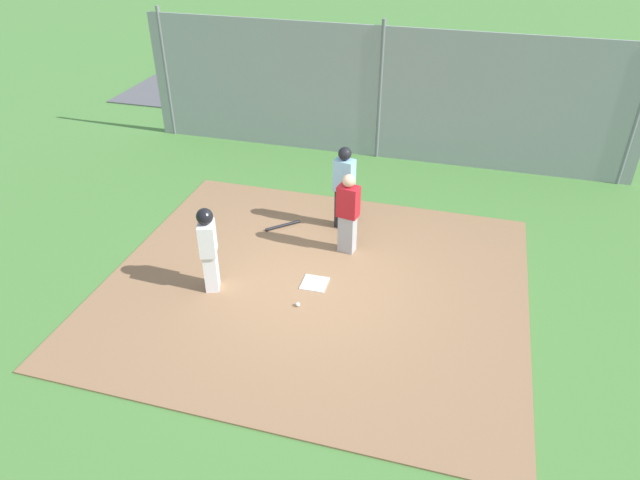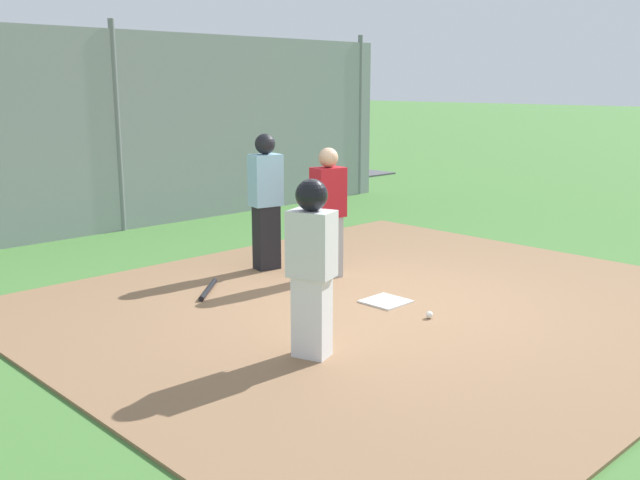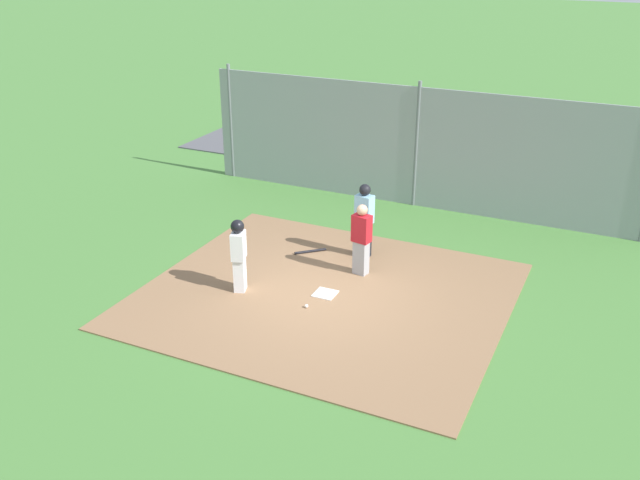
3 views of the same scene
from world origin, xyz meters
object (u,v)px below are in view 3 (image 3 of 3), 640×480
(home_plate, at_px, (325,294))
(parked_car_silver, at_px, (462,147))
(runner, at_px, (239,251))
(catcher, at_px, (361,238))
(baseball, at_px, (306,306))
(umpire, at_px, (364,219))
(baseball_bat, at_px, (310,251))

(home_plate, bearing_deg, parked_car_silver, -91.57)
(runner, height_order, parked_car_silver, runner)
(catcher, relative_size, baseball, 21.50)
(umpire, xyz_separation_m, runner, (1.68, 2.61, -0.03))
(home_plate, distance_m, baseball, 0.68)
(baseball_bat, height_order, baseball, baseball)
(home_plate, bearing_deg, runner, 19.19)
(home_plate, relative_size, umpire, 0.25)
(umpire, bearing_deg, parked_car_silver, -170.68)
(home_plate, relative_size, parked_car_silver, 0.10)
(home_plate, distance_m, runner, 1.96)
(baseball, relative_size, parked_car_silver, 0.02)
(baseball_bat, bearing_deg, umpire, -25.98)
(baseball_bat, distance_m, parked_car_silver, 8.11)
(runner, relative_size, baseball_bat, 2.08)
(catcher, bearing_deg, baseball_bat, -98.28)
(runner, height_order, baseball_bat, runner)
(umpire, distance_m, baseball, 2.84)
(parked_car_silver, bearing_deg, baseball_bat, -96.24)
(umpire, xyz_separation_m, baseball_bat, (1.17, 0.35, -0.88))
(baseball_bat, xyz_separation_m, parked_car_silver, (-1.42, -7.96, 0.55))
(catcher, distance_m, umpire, 0.89)
(parked_car_silver, bearing_deg, baseball, -88.13)
(home_plate, xyz_separation_m, baseball, (0.10, 0.67, 0.03))
(umpire, distance_m, baseball_bat, 1.51)
(runner, relative_size, baseball, 21.12)
(parked_car_silver, bearing_deg, home_plate, -87.68)
(home_plate, height_order, parked_car_silver, parked_car_silver)
(umpire, xyz_separation_m, baseball, (0.11, 2.70, -0.87))
(parked_car_silver, bearing_deg, umpire, -87.99)
(catcher, relative_size, runner, 1.02)
(catcher, height_order, baseball_bat, catcher)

